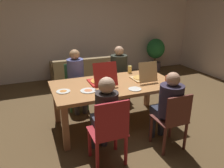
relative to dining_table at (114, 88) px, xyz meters
name	(u,v)px	position (x,y,z in m)	size (l,w,h in m)	color
ground_plane	(114,123)	(0.00, 0.00, -0.67)	(20.00, 20.00, 0.00)	brown
back_wall	(74,31)	(0.00, 3.03, 0.64)	(7.72, 0.12, 2.63)	beige
dining_table	(114,88)	(0.00, 0.00, 0.00)	(2.06, 1.09, 0.76)	#AF7340
chair_0	(76,84)	(-0.46, 0.96, -0.19)	(0.40, 0.42, 0.90)	#336B3B
person_0	(76,76)	(-0.46, 0.83, 0.04)	(0.32, 0.51, 1.22)	#413F46
chair_1	(109,131)	(-0.46, -0.97, -0.17)	(0.46, 0.41, 0.95)	#AF242B
person_1	(105,113)	(-0.46, -0.81, 0.02)	(0.29, 0.53, 1.20)	#3B3D4C
chair_2	(173,120)	(0.49, -0.98, -0.19)	(0.42, 0.41, 0.88)	brown
person_2	(168,103)	(0.49, -0.85, 0.01)	(0.34, 0.51, 1.16)	#2C2F3E
chair_3	(117,79)	(0.49, 1.02, -0.20)	(0.44, 0.38, 0.85)	brown
person_3	(120,70)	(0.49, 0.89, 0.04)	(0.36, 0.53, 1.21)	#34304A
pizza_box_0	(102,80)	(-0.19, 0.09, 0.14)	(0.39, 0.50, 0.40)	red
pizza_box_1	(143,77)	(0.55, -0.01, 0.14)	(0.34, 0.42, 0.36)	tan
plate_0	(63,91)	(-0.86, -0.06, 0.10)	(0.21, 0.21, 0.03)	white
plate_1	(88,90)	(-0.50, -0.17, 0.10)	(0.24, 0.24, 0.03)	white
plate_2	(135,89)	(0.20, -0.37, 0.09)	(0.21, 0.21, 0.01)	white
drinking_glass_0	(167,79)	(0.84, -0.31, 0.15)	(0.07, 0.07, 0.13)	#BE472B
drinking_glass_1	(130,69)	(0.52, 0.46, 0.16)	(0.08, 0.08, 0.14)	#DBC262
couch	(85,73)	(0.12, 2.36, -0.41)	(1.77, 0.92, 0.74)	#8F7853
potted_plant	(155,52)	(2.53, 2.67, -0.06)	(0.56, 0.56, 1.02)	#5A4D5C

